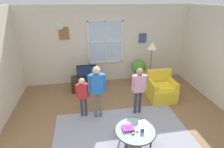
{
  "coord_description": "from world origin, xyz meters",
  "views": [
    {
      "loc": [
        -0.89,
        -3.32,
        2.95
      ],
      "look_at": [
        -0.18,
        0.7,
        1.13
      ],
      "focal_mm": 28.26,
      "sensor_mm": 36.0,
      "label": 1
    }
  ],
  "objects_px": {
    "television": "(86,71)",
    "remote_near_cup": "(134,132)",
    "person_red_shirt": "(83,93)",
    "floor_lamp": "(152,51)",
    "person_pink_shirt": "(139,86)",
    "potted_plant_by_window": "(138,68)",
    "tv_stand": "(87,83)",
    "person_blue_shirt": "(97,87)",
    "coffee_table": "(135,131)",
    "cup": "(142,129)",
    "remote_near_books": "(138,130)",
    "armchair": "(161,89)",
    "book_stack": "(128,128)"
  },
  "relations": [
    {
      "from": "remote_near_books",
      "to": "potted_plant_by_window",
      "type": "height_order",
      "value": "potted_plant_by_window"
    },
    {
      "from": "remote_near_cup",
      "to": "person_pink_shirt",
      "type": "distance_m",
      "value": 1.34
    },
    {
      "from": "potted_plant_by_window",
      "to": "person_red_shirt",
      "type": "bearing_deg",
      "value": -141.66
    },
    {
      "from": "remote_near_books",
      "to": "person_blue_shirt",
      "type": "xyz_separation_m",
      "value": [
        -0.71,
        1.15,
        0.46
      ]
    },
    {
      "from": "remote_near_books",
      "to": "floor_lamp",
      "type": "bearing_deg",
      "value": 63.85
    },
    {
      "from": "armchair",
      "to": "book_stack",
      "type": "xyz_separation_m",
      "value": [
        -1.49,
        -1.65,
        0.13
      ]
    },
    {
      "from": "armchair",
      "to": "remote_near_books",
      "type": "relative_size",
      "value": 6.21
    },
    {
      "from": "remote_near_cup",
      "to": "remote_near_books",
      "type": "bearing_deg",
      "value": 28.44
    },
    {
      "from": "remote_near_books",
      "to": "person_pink_shirt",
      "type": "distance_m",
      "value": 1.25
    },
    {
      "from": "remote_near_cup",
      "to": "potted_plant_by_window",
      "type": "height_order",
      "value": "potted_plant_by_window"
    },
    {
      "from": "person_pink_shirt",
      "to": "floor_lamp",
      "type": "xyz_separation_m",
      "value": [
        0.76,
        1.15,
        0.57
      ]
    },
    {
      "from": "tv_stand",
      "to": "television",
      "type": "height_order",
      "value": "television"
    },
    {
      "from": "television",
      "to": "remote_near_cup",
      "type": "distance_m",
      "value": 2.87
    },
    {
      "from": "tv_stand",
      "to": "cup",
      "type": "height_order",
      "value": "cup"
    },
    {
      "from": "person_red_shirt",
      "to": "floor_lamp",
      "type": "xyz_separation_m",
      "value": [
        2.2,
        1.05,
        0.7
      ]
    },
    {
      "from": "armchair",
      "to": "cup",
      "type": "bearing_deg",
      "value": -124.64
    },
    {
      "from": "television",
      "to": "potted_plant_by_window",
      "type": "relative_size",
      "value": 0.68
    },
    {
      "from": "armchair",
      "to": "book_stack",
      "type": "bearing_deg",
      "value": -132.06
    },
    {
      "from": "remote_near_books",
      "to": "book_stack",
      "type": "bearing_deg",
      "value": 162.74
    },
    {
      "from": "cup",
      "to": "remote_near_books",
      "type": "height_order",
      "value": "cup"
    },
    {
      "from": "cup",
      "to": "tv_stand",
      "type": "bearing_deg",
      "value": 109.97
    },
    {
      "from": "person_red_shirt",
      "to": "floor_lamp",
      "type": "height_order",
      "value": "floor_lamp"
    },
    {
      "from": "coffee_table",
      "to": "person_red_shirt",
      "type": "bearing_deg",
      "value": 129.78
    },
    {
      "from": "cup",
      "to": "remote_near_cup",
      "type": "xyz_separation_m",
      "value": [
        -0.19,
        -0.01,
        -0.04
      ]
    },
    {
      "from": "remote_near_cup",
      "to": "person_pink_shirt",
      "type": "relative_size",
      "value": 0.11
    },
    {
      "from": "tv_stand",
      "to": "person_pink_shirt",
      "type": "bearing_deg",
      "value": -50.39
    },
    {
      "from": "cup",
      "to": "person_red_shirt",
      "type": "height_order",
      "value": "person_red_shirt"
    },
    {
      "from": "remote_near_books",
      "to": "person_pink_shirt",
      "type": "bearing_deg",
      "value": 72.18
    },
    {
      "from": "person_pink_shirt",
      "to": "floor_lamp",
      "type": "distance_m",
      "value": 1.49
    },
    {
      "from": "person_pink_shirt",
      "to": "person_blue_shirt",
      "type": "xyz_separation_m",
      "value": [
        -1.08,
        0.01,
        0.07
      ]
    },
    {
      "from": "armchair",
      "to": "floor_lamp",
      "type": "bearing_deg",
      "value": 106.9
    },
    {
      "from": "tv_stand",
      "to": "cup",
      "type": "xyz_separation_m",
      "value": [
        1.0,
        -2.74,
        0.25
      ]
    },
    {
      "from": "potted_plant_by_window",
      "to": "person_pink_shirt",
      "type": "bearing_deg",
      "value": -107.81
    },
    {
      "from": "remote_near_cup",
      "to": "tv_stand",
      "type": "bearing_deg",
      "value": 106.43
    },
    {
      "from": "tv_stand",
      "to": "remote_near_books",
      "type": "distance_m",
      "value": 2.85
    },
    {
      "from": "remote_near_cup",
      "to": "person_blue_shirt",
      "type": "height_order",
      "value": "person_blue_shirt"
    },
    {
      "from": "person_blue_shirt",
      "to": "floor_lamp",
      "type": "height_order",
      "value": "floor_lamp"
    },
    {
      "from": "person_pink_shirt",
      "to": "remote_near_cup",
      "type": "bearing_deg",
      "value": -111.67
    },
    {
      "from": "tv_stand",
      "to": "potted_plant_by_window",
      "type": "height_order",
      "value": "potted_plant_by_window"
    },
    {
      "from": "tv_stand",
      "to": "television",
      "type": "bearing_deg",
      "value": -90.0
    },
    {
      "from": "television",
      "to": "floor_lamp",
      "type": "xyz_separation_m",
      "value": [
        2.04,
        -0.4,
        0.71
      ]
    },
    {
      "from": "television",
      "to": "remote_near_books",
      "type": "relative_size",
      "value": 4.49
    },
    {
      "from": "armchair",
      "to": "floor_lamp",
      "type": "xyz_separation_m",
      "value": [
        -0.17,
        0.57,
        1.07
      ]
    },
    {
      "from": "person_red_shirt",
      "to": "remote_near_cup",
      "type": "bearing_deg",
      "value": -53.45
    },
    {
      "from": "coffee_table",
      "to": "person_pink_shirt",
      "type": "xyz_separation_m",
      "value": [
        0.41,
        1.12,
        0.41
      ]
    },
    {
      "from": "person_pink_shirt",
      "to": "tv_stand",
      "type": "bearing_deg",
      "value": 129.61
    },
    {
      "from": "coffee_table",
      "to": "remote_near_cup",
      "type": "distance_m",
      "value": 0.1
    },
    {
      "from": "book_stack",
      "to": "person_blue_shirt",
      "type": "distance_m",
      "value": 1.28
    },
    {
      "from": "tv_stand",
      "to": "person_blue_shirt",
      "type": "height_order",
      "value": "person_blue_shirt"
    },
    {
      "from": "coffee_table",
      "to": "cup",
      "type": "bearing_deg",
      "value": -26.57
    }
  ]
}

